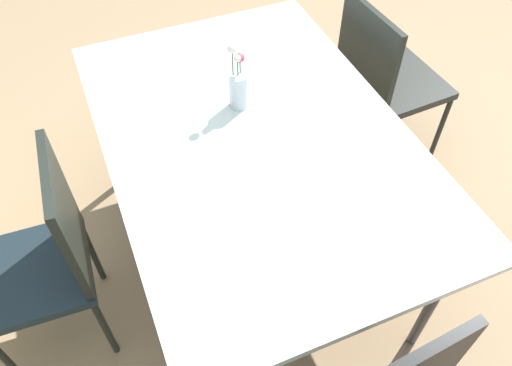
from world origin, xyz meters
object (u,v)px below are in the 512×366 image
at_px(dining_table, 256,143).
at_px(chair_near_right, 384,76).
at_px(flower_vase, 238,86).
at_px(chair_far_side, 49,255).

bearing_deg(dining_table, chair_near_right, -66.39).
relative_size(chair_near_right, flower_vase, 3.19).
distance_m(dining_table, flower_vase, 0.24).
xyz_separation_m(dining_table, chair_near_right, (0.38, -0.87, -0.20)).
xyz_separation_m(chair_far_side, flower_vase, (0.26, -0.88, 0.34)).
bearing_deg(chair_near_right, chair_far_side, -78.32).
xyz_separation_m(dining_table, flower_vase, (0.19, -0.00, 0.14)).
xyz_separation_m(chair_far_side, chair_near_right, (0.45, -1.75, -0.01)).
relative_size(chair_far_side, flower_vase, 3.29).
distance_m(chair_far_side, flower_vase, 0.98).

